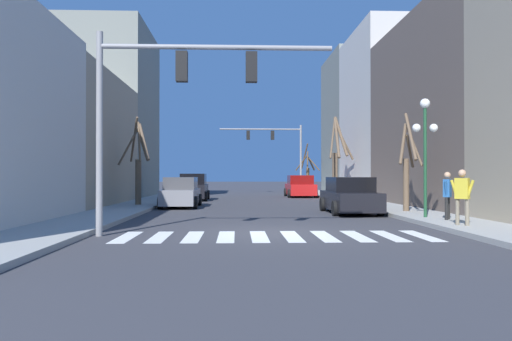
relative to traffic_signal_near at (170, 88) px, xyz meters
The scene contains 19 objects.
ground_plane 5.07m from the traffic_signal_near, 12.17° to the left, with size 240.00×240.00×0.00m, color #38383D.
sidewalk_left 5.32m from the traffic_signal_near, 169.59° to the left, with size 2.44×90.00×0.15m.
sidewalk_right 10.09m from the traffic_signal_near, ahead, with size 2.44×90.00×0.15m.
building_row_left 15.39m from the traffic_signal_near, 119.76° to the left, with size 6.00×33.55×12.49m.
building_row_right 21.57m from the traffic_signal_near, 51.31° to the left, with size 6.00×41.85×12.76m.
crosswalk_stripes 5.03m from the traffic_signal_near, ahead, with size 8.55×2.60×0.01m.
traffic_signal_near is the anchor object (origin of this frame).
traffic_signal_far 32.29m from the traffic_signal_near, 80.10° to the left, with size 7.55×0.28×6.32m.
street_lamp_right_corner 9.67m from the traffic_signal_near, 24.92° to the left, with size 0.95×0.36×4.34m.
car_driving_away_lane 25.82m from the traffic_signal_near, 74.64° to the left, with size 2.21×4.65×1.68m.
car_parked_left_mid 20.26m from the traffic_signal_near, 93.06° to the left, with size 2.01×4.39×1.79m.
car_at_intersection 13.04m from the traffic_signal_near, 94.98° to the left, with size 1.96×4.71×1.58m.
car_parked_right_mid 11.00m from the traffic_signal_near, 49.25° to the left, with size 2.10×4.76×1.60m.
pedestrian_near_right_corner 9.27m from the traffic_signal_near, ahead, with size 0.60×0.57×1.71m.
pedestrian_on_left_sidewalk 10.05m from the traffic_signal_near, 18.39° to the left, with size 0.47×0.63×1.64m.
street_tree_left_near 11.74m from the traffic_signal_near, 37.90° to the left, with size 1.18×2.43×4.21m.
street_tree_left_far 22.92m from the traffic_signal_near, 67.04° to the left, with size 2.17×2.64×5.74m.
street_tree_left_mid 12.93m from the traffic_signal_near, 104.83° to the left, with size 1.98×3.52×4.63m.
street_tree_right_far 37.40m from the traffic_signal_near, 76.01° to the left, with size 2.33×2.36×4.78m.
Camera 1 is at (-1.07, -14.51, 1.67)m, focal length 35.00 mm.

